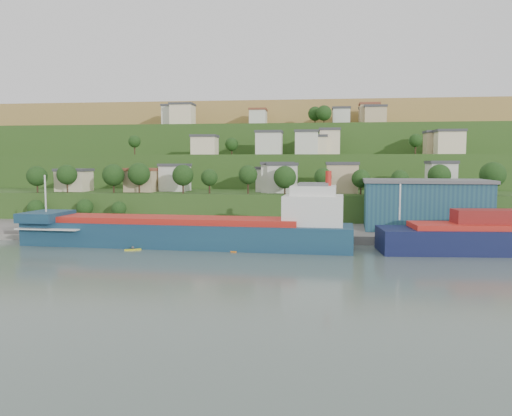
# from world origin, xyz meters

# --- Properties ---
(ground) EXTENTS (500.00, 500.00, 0.00)m
(ground) POSITION_xyz_m (0.00, 0.00, 0.00)
(ground) COLOR #4B5B53
(ground) RESTS_ON ground
(quay) EXTENTS (220.00, 26.00, 4.00)m
(quay) POSITION_xyz_m (20.00, 28.00, 0.00)
(quay) COLOR slate
(quay) RESTS_ON ground
(pebble_beach) EXTENTS (40.00, 18.00, 2.40)m
(pebble_beach) POSITION_xyz_m (-55.00, 22.00, 0.00)
(pebble_beach) COLOR slate
(pebble_beach) RESTS_ON ground
(hillside) EXTENTS (360.00, 210.88, 96.00)m
(hillside) POSITION_xyz_m (0.03, 168.70, 0.08)
(hillside) COLOR #284719
(hillside) RESTS_ON ground
(cargo_ship_near) EXTENTS (76.14, 16.05, 19.42)m
(cargo_ship_near) POSITION_xyz_m (-7.52, 8.92, 3.10)
(cargo_ship_near) COLOR #142F4B
(cargo_ship_near) RESTS_ON ground
(warehouse) EXTENTS (32.32, 21.25, 12.80)m
(warehouse) POSITION_xyz_m (47.57, 30.78, 8.43)
(warehouse) COLOR navy
(warehouse) RESTS_ON quay
(caravan) EXTENTS (6.13, 4.15, 2.65)m
(caravan) POSITION_xyz_m (-47.44, 24.46, 2.52)
(caravan) COLOR white
(caravan) RESTS_ON pebble_beach
(dinghy) EXTENTS (4.64, 2.01, 0.91)m
(dinghy) POSITION_xyz_m (-48.63, 17.50, 1.65)
(dinghy) COLOR silver
(dinghy) RESTS_ON pebble_beach
(kayak_orange) EXTENTS (3.35, 1.78, 0.84)m
(kayak_orange) POSITION_xyz_m (1.35, 2.75, 0.25)
(kayak_orange) COLOR orange
(kayak_orange) RESTS_ON ground
(kayak_yellow) EXTENTS (3.52, 2.00, 0.89)m
(kayak_yellow) POSITION_xyz_m (-19.97, 2.29, 0.26)
(kayak_yellow) COLOR gold
(kayak_yellow) RESTS_ON ground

